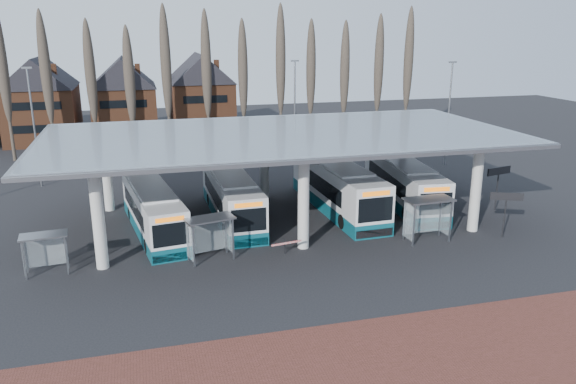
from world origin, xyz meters
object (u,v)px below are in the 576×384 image
object	(u,v)px
bus_0	(153,211)
bus_2	(337,188)
bus_3	(403,184)
shelter_0	(45,245)
shelter_1	(209,229)
bus_1	(232,197)
shelter_2	(427,210)

from	to	relation	value
bus_0	bus_2	distance (m)	13.66
bus_0	bus_3	size ratio (longest dim) A/B	0.93
shelter_0	shelter_1	size ratio (longest dim) A/B	0.84
bus_0	shelter_0	bearing A→B (deg)	-147.29
bus_0	bus_2	xyz separation A→B (m)	(13.58, 1.43, 0.23)
bus_1	shelter_1	bearing A→B (deg)	-110.32
shelter_0	shelter_1	world-z (taller)	shelter_1
bus_0	shelter_1	xyz separation A→B (m)	(3.05, -5.66, 0.44)
shelter_0	shelter_2	world-z (taller)	shelter_2
shelter_1	bus_2	bearing A→B (deg)	20.79
shelter_2	bus_3	bearing A→B (deg)	72.14
bus_3	shelter_1	bearing A→B (deg)	-149.97
bus_1	shelter_0	world-z (taller)	bus_1
bus_1	shelter_0	bearing A→B (deg)	-150.78
shelter_1	bus_0	bearing A→B (deg)	105.16
shelter_0	shelter_2	size ratio (longest dim) A/B	0.83
shelter_1	shelter_2	distance (m)	13.90
bus_2	shelter_0	distance (m)	20.72
bus_1	shelter_0	xyz separation A→B (m)	(-11.60, -6.72, 0.13)
bus_3	shelter_0	bearing A→B (deg)	-158.93
bus_0	bus_1	distance (m)	5.75
shelter_1	shelter_2	world-z (taller)	shelter_2
bus_3	shelter_1	xyz separation A→B (m)	(-16.02, -7.12, 0.31)
bus_2	shelter_1	size ratio (longest dim) A/B	4.24
bus_2	shelter_0	xyz separation A→B (m)	(-19.61, -6.70, -0.01)
bus_0	bus_1	bearing A→B (deg)	6.22
bus_2	shelter_2	xyz separation A→B (m)	(3.36, -7.59, 0.37)
bus_2	shelter_2	size ratio (longest dim) A/B	4.18
bus_0	bus_3	xyz separation A→B (m)	(19.07, 1.46, 0.13)
bus_1	bus_2	distance (m)	8.02
bus_3	shelter_0	xyz separation A→B (m)	(-25.10, -6.73, 0.09)
bus_1	bus_2	bearing A→B (deg)	-1.01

